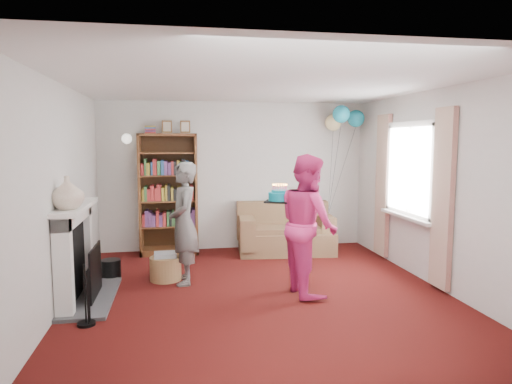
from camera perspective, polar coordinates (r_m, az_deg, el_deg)
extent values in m
plane|color=#340A07|center=(5.63, 0.63, -12.77)|extent=(5.00, 5.00, 0.00)
cube|color=silver|center=(7.82, -2.72, 2.03)|extent=(4.50, 0.02, 2.50)
cube|color=silver|center=(5.41, -23.59, -0.48)|extent=(0.02, 5.00, 2.50)
cube|color=silver|center=(6.17, 21.75, 0.40)|extent=(0.02, 5.00, 2.50)
cube|color=white|center=(5.35, 0.66, 13.46)|extent=(4.50, 5.00, 0.01)
cube|color=#3F3F42|center=(5.82, -20.01, -12.31)|extent=(0.55, 1.40, 0.04)
cube|color=white|center=(5.19, -22.95, -8.84)|extent=(0.18, 0.14, 1.06)
cube|color=white|center=(6.23, -20.68, -6.22)|extent=(0.18, 0.14, 1.06)
cube|color=white|center=(5.61, -21.91, -2.75)|extent=(0.18, 1.24, 0.16)
cube|color=white|center=(5.59, -21.65, -1.73)|extent=(0.28, 1.35, 0.05)
cube|color=black|center=(5.72, -21.88, -7.90)|extent=(0.10, 0.80, 0.86)
cube|color=black|center=(5.71, -19.43, -9.37)|extent=(0.02, 0.70, 0.60)
cylinder|color=black|center=(4.98, -20.58, -11.90)|extent=(0.18, 0.18, 0.64)
cylinder|color=black|center=(6.52, -17.67, -9.17)|extent=(0.26, 0.26, 0.26)
cube|color=white|center=(6.64, 18.94, 8.03)|extent=(0.08, 1.30, 0.08)
cube|color=white|center=(6.71, 18.55, -2.68)|extent=(0.08, 1.30, 0.08)
cube|color=white|center=(6.66, 18.97, 2.65)|extent=(0.01, 1.15, 1.20)
cube|color=white|center=(6.71, 18.32, -2.95)|extent=(0.14, 1.32, 0.04)
cube|color=#B8A78B|center=(5.97, 22.32, -0.79)|extent=(0.07, 0.38, 2.20)
cube|color=#B8A78B|center=(7.39, 15.56, 0.77)|extent=(0.07, 0.38, 2.20)
cylinder|color=gold|center=(7.71, -15.79, 6.57)|extent=(0.04, 0.12, 0.04)
sphere|color=white|center=(7.62, -15.85, 6.42)|extent=(0.16, 0.16, 0.16)
cube|color=#472B14|center=(7.73, -10.87, -0.12)|extent=(0.93, 0.04, 1.96)
cube|color=brown|center=(7.57, -14.26, -0.35)|extent=(0.04, 0.42, 1.96)
cube|color=brown|center=(7.55, -7.52, -0.22)|extent=(0.04, 0.42, 1.96)
cube|color=brown|center=(7.49, -11.05, 7.03)|extent=(0.93, 0.42, 0.04)
cube|color=brown|center=(7.71, -10.74, -7.18)|extent=(0.93, 0.42, 0.10)
cube|color=brown|center=(7.62, -10.81, -4.14)|extent=(0.85, 0.38, 0.03)
cube|color=brown|center=(7.56, -10.88, -1.06)|extent=(0.85, 0.38, 0.02)
cube|color=brown|center=(7.52, -10.94, 2.06)|extent=(0.85, 0.38, 0.02)
cube|color=brown|center=(7.50, -11.00, 4.82)|extent=(0.85, 0.38, 0.02)
cube|color=maroon|center=(7.49, -13.06, 7.60)|extent=(0.16, 0.22, 0.12)
cube|color=brown|center=(7.55, -11.06, 8.02)|extent=(0.16, 0.02, 0.20)
cube|color=brown|center=(7.55, -8.85, 8.06)|extent=(0.16, 0.02, 0.20)
cube|color=brown|center=(7.62, 3.76, -6.21)|extent=(1.55, 0.82, 0.36)
cube|color=brown|center=(7.83, 3.28, -3.48)|extent=(1.55, 0.24, 0.64)
cube|color=brown|center=(7.46, -1.14, -5.05)|extent=(0.24, 0.77, 0.50)
cube|color=brown|center=(7.76, 8.49, -4.66)|extent=(0.24, 0.77, 0.50)
cube|color=brown|center=(7.43, 1.31, -4.88)|extent=(0.66, 0.52, 0.12)
cube|color=brown|center=(7.59, 6.46, -4.68)|extent=(0.66, 0.52, 0.12)
cylinder|color=#9B7648|center=(6.27, -11.23, -9.35)|extent=(0.42, 0.42, 0.31)
cube|color=beige|center=(6.23, -11.27, -7.70)|extent=(0.29, 0.23, 0.06)
imported|color=black|center=(5.97, -9.02, -3.88)|extent=(0.40, 0.59, 1.58)
imported|color=#D0296D|center=(5.55, 6.55, -4.02)|extent=(0.72, 0.88, 1.70)
cube|color=black|center=(5.66, 2.98, -1.15)|extent=(0.34, 0.34, 0.02)
cylinder|color=#0B7588|center=(5.65, 2.98, -0.55)|extent=(0.28, 0.28, 0.10)
cylinder|color=#0B7588|center=(5.65, 2.99, 0.05)|extent=(0.21, 0.21, 0.04)
cylinder|color=pink|center=(5.66, 3.82, 0.42)|extent=(0.01, 0.01, 0.09)
sphere|color=orange|center=(5.66, 3.83, 0.92)|extent=(0.02, 0.02, 0.02)
cylinder|color=pink|center=(5.69, 3.68, 0.45)|extent=(0.01, 0.01, 0.09)
sphere|color=orange|center=(5.69, 3.69, 0.95)|extent=(0.02, 0.02, 0.02)
cylinder|color=pink|center=(5.71, 3.44, 0.48)|extent=(0.01, 0.01, 0.09)
sphere|color=orange|center=(5.71, 3.44, 0.98)|extent=(0.02, 0.02, 0.02)
cylinder|color=pink|center=(5.73, 3.13, 0.49)|extent=(0.01, 0.01, 0.09)
sphere|color=orange|center=(5.72, 3.13, 0.99)|extent=(0.02, 0.02, 0.02)
cylinder|color=pink|center=(5.72, 2.80, 0.49)|extent=(0.01, 0.01, 0.09)
sphere|color=orange|center=(5.72, 2.80, 0.99)|extent=(0.02, 0.02, 0.02)
cylinder|color=pink|center=(5.71, 2.50, 0.48)|extent=(0.01, 0.01, 0.09)
sphere|color=orange|center=(5.71, 2.50, 0.98)|extent=(0.02, 0.02, 0.02)
cylinder|color=pink|center=(5.69, 2.27, 0.46)|extent=(0.01, 0.01, 0.09)
sphere|color=orange|center=(5.68, 2.27, 0.96)|extent=(0.02, 0.02, 0.02)
cylinder|color=pink|center=(5.66, 2.15, 0.43)|extent=(0.01, 0.01, 0.09)
sphere|color=orange|center=(5.65, 2.15, 0.93)|extent=(0.02, 0.02, 0.02)
cylinder|color=pink|center=(5.62, 2.15, 0.39)|extent=(0.01, 0.01, 0.09)
sphere|color=orange|center=(5.62, 2.15, 0.90)|extent=(0.02, 0.02, 0.02)
cylinder|color=pink|center=(5.59, 2.28, 0.36)|extent=(0.01, 0.01, 0.09)
sphere|color=orange|center=(5.59, 2.29, 0.87)|extent=(0.02, 0.02, 0.02)
cylinder|color=pink|center=(5.57, 2.53, 0.33)|extent=(0.01, 0.01, 0.09)
sphere|color=orange|center=(5.57, 2.53, 0.84)|extent=(0.02, 0.02, 0.02)
cylinder|color=pink|center=(5.56, 2.84, 0.32)|extent=(0.01, 0.01, 0.09)
sphere|color=orange|center=(5.55, 2.85, 0.83)|extent=(0.02, 0.02, 0.02)
cylinder|color=pink|center=(5.56, 3.18, 0.32)|extent=(0.01, 0.01, 0.09)
sphere|color=orange|center=(5.56, 3.19, 0.83)|extent=(0.02, 0.02, 0.02)
cylinder|color=pink|center=(5.57, 3.49, 0.33)|extent=(0.01, 0.01, 0.09)
sphere|color=orange|center=(5.57, 3.50, 0.84)|extent=(0.02, 0.02, 0.02)
cylinder|color=pink|center=(5.60, 3.72, 0.35)|extent=(0.01, 0.01, 0.09)
sphere|color=orange|center=(5.59, 3.72, 0.86)|extent=(0.02, 0.02, 0.02)
cylinder|color=pink|center=(5.63, 3.84, 0.39)|extent=(0.01, 0.01, 0.09)
sphere|color=orange|center=(5.62, 3.84, 0.89)|extent=(0.02, 0.02, 0.02)
sphere|color=#3F3F3F|center=(7.52, 9.00, -2.81)|extent=(0.02, 0.02, 0.02)
sphere|color=teal|center=(7.97, 12.38, 8.96)|extent=(0.29, 0.29, 0.29)
sphere|color=#FEE59B|center=(8.03, 9.64, 8.56)|extent=(0.29, 0.29, 0.29)
sphere|color=teal|center=(7.67, 10.62, 9.55)|extent=(0.29, 0.29, 0.29)
imported|color=beige|center=(5.23, -22.51, -0.08)|extent=(0.45, 0.45, 0.35)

